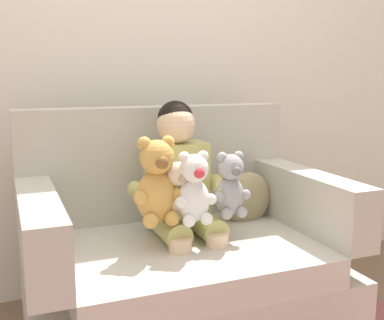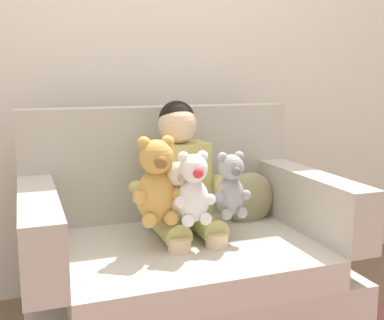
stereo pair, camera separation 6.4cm
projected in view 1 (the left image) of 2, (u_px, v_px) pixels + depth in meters
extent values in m
cube|color=silver|center=(135.00, 46.00, 2.52)|extent=(6.00, 0.10, 2.60)
cube|color=#BCB7AD|center=(184.00, 303.00, 2.06)|extent=(1.30, 0.89, 0.34)
cube|color=beige|center=(189.00, 259.00, 1.96)|extent=(1.02, 0.75, 0.12)
cube|color=#BCB7AD|center=(156.00, 162.00, 2.31)|extent=(1.30, 0.14, 0.54)
cube|color=#BCB7AD|center=(40.00, 232.00, 1.71)|extent=(0.14, 0.75, 0.26)
cube|color=#BCB7AD|center=(309.00, 201.00, 2.14)|extent=(0.14, 0.75, 0.26)
cube|color=tan|center=(177.00, 181.00, 2.10)|extent=(0.26, 0.16, 0.34)
sphere|color=beige|center=(176.00, 125.00, 2.06)|extent=(0.17, 0.17, 0.17)
sphere|color=black|center=(175.00, 119.00, 2.06)|extent=(0.16, 0.16, 0.16)
cylinder|color=tan|center=(169.00, 228.00, 1.99)|extent=(0.11, 0.26, 0.11)
cylinder|color=beige|center=(180.00, 274.00, 1.89)|extent=(0.09, 0.09, 0.30)
cylinder|color=tan|center=(204.00, 224.00, 2.04)|extent=(0.11, 0.26, 0.11)
cylinder|color=beige|center=(217.00, 268.00, 1.95)|extent=(0.09, 0.09, 0.30)
cylinder|color=tan|center=(150.00, 195.00, 1.94)|extent=(0.13, 0.27, 0.07)
cylinder|color=tan|center=(221.00, 188.00, 2.06)|extent=(0.13, 0.27, 0.07)
ellipsoid|color=#9E9EA3|center=(229.00, 196.00, 1.97)|extent=(0.13, 0.11, 0.16)
sphere|color=#9E9EA3|center=(231.00, 167.00, 1.94)|extent=(0.11, 0.11, 0.11)
sphere|color=slate|center=(236.00, 171.00, 1.90)|extent=(0.04, 0.04, 0.04)
sphere|color=#9E9EA3|center=(222.00, 157.00, 1.92)|extent=(0.04, 0.04, 0.04)
sphere|color=#9E9EA3|center=(220.00, 197.00, 1.92)|extent=(0.04, 0.04, 0.04)
sphere|color=#9E9EA3|center=(227.00, 214.00, 1.93)|extent=(0.05, 0.05, 0.05)
sphere|color=#9E9EA3|center=(239.00, 156.00, 1.95)|extent=(0.04, 0.04, 0.04)
sphere|color=#9E9EA3|center=(246.00, 194.00, 1.96)|extent=(0.04, 0.04, 0.04)
sphere|color=#9E9EA3|center=(242.00, 212.00, 1.95)|extent=(0.05, 0.05, 0.05)
ellipsoid|color=gold|center=(156.00, 196.00, 1.87)|extent=(0.16, 0.14, 0.21)
sphere|color=gold|center=(157.00, 157.00, 1.83)|extent=(0.14, 0.14, 0.14)
sphere|color=brown|center=(162.00, 162.00, 1.78)|extent=(0.05, 0.05, 0.05)
sphere|color=gold|center=(144.00, 144.00, 1.81)|extent=(0.05, 0.05, 0.05)
sphere|color=gold|center=(140.00, 198.00, 1.81)|extent=(0.05, 0.05, 0.05)
sphere|color=gold|center=(150.00, 221.00, 1.82)|extent=(0.06, 0.06, 0.06)
sphere|color=gold|center=(168.00, 142.00, 1.85)|extent=(0.05, 0.05, 0.05)
sphere|color=gold|center=(178.00, 194.00, 1.86)|extent=(0.05, 0.05, 0.05)
sphere|color=gold|center=(172.00, 218.00, 1.85)|extent=(0.06, 0.06, 0.06)
ellipsoid|color=white|center=(193.00, 201.00, 1.88)|extent=(0.13, 0.11, 0.17)
sphere|color=white|center=(194.00, 168.00, 1.84)|extent=(0.11, 0.11, 0.11)
sphere|color=#DB333D|center=(199.00, 173.00, 1.80)|extent=(0.04, 0.04, 0.04)
sphere|color=white|center=(184.00, 157.00, 1.83)|extent=(0.05, 0.05, 0.05)
sphere|color=white|center=(181.00, 202.00, 1.82)|extent=(0.05, 0.05, 0.05)
sphere|color=white|center=(189.00, 221.00, 1.83)|extent=(0.05, 0.05, 0.05)
sphere|color=white|center=(203.00, 156.00, 1.86)|extent=(0.05, 0.05, 0.05)
sphere|color=white|center=(211.00, 199.00, 1.87)|extent=(0.05, 0.05, 0.05)
sphere|color=white|center=(207.00, 219.00, 1.86)|extent=(0.05, 0.05, 0.05)
ellipsoid|color=silver|center=(178.00, 202.00, 1.91)|extent=(0.12, 0.10, 0.15)
sphere|color=silver|center=(178.00, 174.00, 1.88)|extent=(0.10, 0.10, 0.10)
sphere|color=tan|center=(182.00, 178.00, 1.84)|extent=(0.04, 0.04, 0.04)
sphere|color=silver|center=(170.00, 165.00, 1.86)|extent=(0.04, 0.04, 0.04)
sphere|color=silver|center=(167.00, 203.00, 1.86)|extent=(0.04, 0.04, 0.04)
sphere|color=silver|center=(174.00, 219.00, 1.86)|extent=(0.04, 0.04, 0.04)
sphere|color=silver|center=(186.00, 164.00, 1.89)|extent=(0.04, 0.04, 0.04)
sphere|color=silver|center=(193.00, 200.00, 1.90)|extent=(0.04, 0.04, 0.04)
sphere|color=silver|center=(189.00, 217.00, 1.89)|extent=(0.04, 0.04, 0.04)
ellipsoid|color=#998C66|center=(247.00, 199.00, 2.29)|extent=(0.27, 0.15, 0.26)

